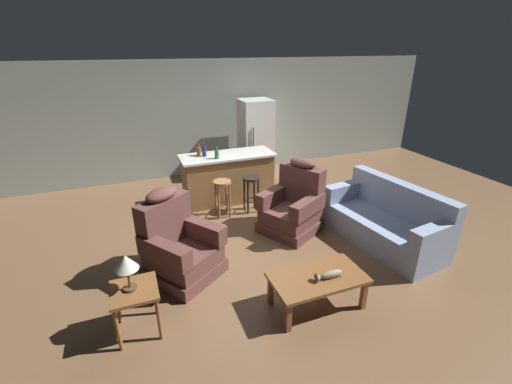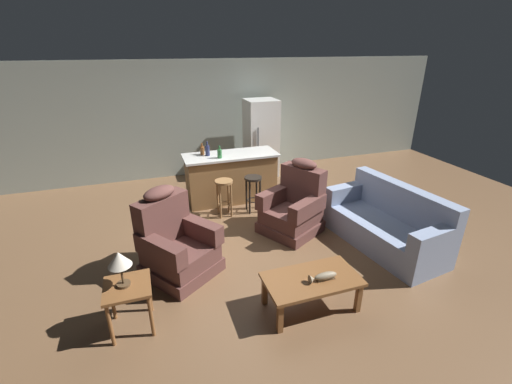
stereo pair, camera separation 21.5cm
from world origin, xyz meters
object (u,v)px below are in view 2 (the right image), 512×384
(end_table, at_px, (128,293))
(bottle_tall_green, at_px, (220,153))
(bar_stool_right, at_px, (253,188))
(fish_figurine, at_px, (323,277))
(recliner_near_island, at_px, (294,207))
(table_lamp, at_px, (119,261))
(bar_stool_left, at_px, (224,191))
(refrigerator, at_px, (261,138))
(coffee_table, at_px, (312,282))
(couch, at_px, (387,224))
(bottle_short_amber, at_px, (202,150))
(bottle_wine_dark, at_px, (207,150))
(recliner_near_lamp, at_px, (176,244))
(kitchen_island, at_px, (231,177))

(end_table, distance_m, bottle_tall_green, 3.28)
(end_table, relative_size, bar_stool_right, 0.82)
(fish_figurine, xyz_separation_m, recliner_near_island, (0.49, 1.84, -0.04))
(table_lamp, bearing_deg, recliner_near_island, 28.26)
(bar_stool_left, relative_size, refrigerator, 0.39)
(coffee_table, bearing_deg, couch, 27.11)
(bottle_short_amber, bearing_deg, end_table, -114.43)
(table_lamp, xyz_separation_m, bottle_short_amber, (1.43, 3.08, 0.16))
(bar_stool_right, bearing_deg, bottle_wine_dark, 135.06)
(coffee_table, height_order, bottle_wine_dark, bottle_wine_dark)
(bar_stool_right, bearing_deg, refrigerator, 66.37)
(coffee_table, relative_size, couch, 0.55)
(refrigerator, xyz_separation_m, bottle_wine_dark, (-1.48, -1.15, 0.17))
(recliner_near_island, bearing_deg, refrigerator, -127.15)
(couch, relative_size, end_table, 3.57)
(coffee_table, height_order, bar_stool_right, bar_stool_right)
(couch, height_order, recliner_near_island, recliner_near_island)
(recliner_near_lamp, height_order, bottle_short_amber, recliner_near_lamp)
(recliner_near_lamp, height_order, recliner_near_island, same)
(table_lamp, xyz_separation_m, kitchen_island, (1.94, 2.92, -0.39))
(end_table, bearing_deg, bottle_wine_dark, 63.55)
(table_lamp, height_order, bar_stool_left, table_lamp)
(kitchen_island, bearing_deg, table_lamp, -123.64)
(fish_figurine, xyz_separation_m, bar_stool_right, (0.07, 2.73, 0.01))
(recliner_near_island, bearing_deg, coffee_table, 42.67)
(fish_figurine, height_order, couch, couch)
(end_table, bearing_deg, table_lamp, 153.52)
(bottle_short_amber, relative_size, bottle_wine_dark, 0.81)
(bar_stool_left, xyz_separation_m, refrigerator, (1.35, 1.83, 0.41))
(bottle_wine_dark, bearing_deg, recliner_near_lamp, -112.89)
(bottle_short_amber, bearing_deg, recliner_near_island, -55.03)
(couch, bearing_deg, coffee_table, 19.19)
(coffee_table, height_order, recliner_near_island, recliner_near_island)
(end_table, distance_m, bottle_short_amber, 3.44)
(couch, height_order, end_table, couch)
(bottle_tall_green, bearing_deg, bar_stool_right, -42.87)
(recliner_near_island, bearing_deg, end_table, -0.27)
(end_table, bearing_deg, bottle_tall_green, 58.94)
(couch, height_order, refrigerator, refrigerator)
(couch, bearing_deg, refrigerator, -85.70)
(coffee_table, height_order, kitchen_island, kitchen_island)
(coffee_table, relative_size, recliner_near_island, 0.92)
(bar_stool_right, relative_size, bottle_tall_green, 2.95)
(coffee_table, xyz_separation_m, refrigerator, (0.97, 4.49, 0.52))
(kitchen_island, xyz_separation_m, bottle_tall_green, (-0.25, -0.17, 0.56))
(coffee_table, distance_m, couch, 1.96)
(recliner_near_island, bearing_deg, kitchen_island, -95.58)
(coffee_table, distance_m, end_table, 2.03)
(recliner_near_island, relative_size, kitchen_island, 0.67)
(coffee_table, bearing_deg, bottle_short_amber, 99.71)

